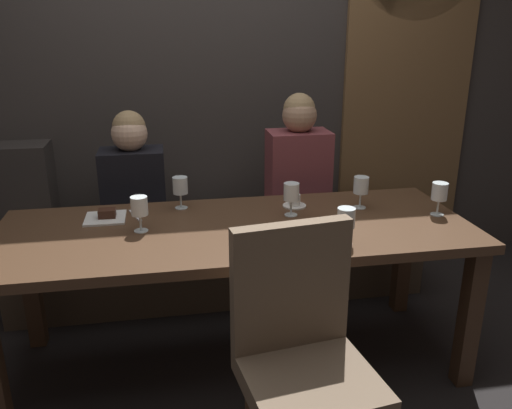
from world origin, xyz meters
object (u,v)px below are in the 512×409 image
diner_bearded (298,166)px  wine_glass_end_left (291,193)px  banquette_bench (221,262)px  wine_glass_near_right (180,187)px  dining_table (236,244)px  wine_glass_far_left (361,186)px  fork_on_table (135,215)px  diner_redhead (133,178)px  dessert_plate (106,216)px  chair_near_side (301,346)px  wine_glass_center_front (346,219)px  wine_glass_center_back (139,208)px  wine_glass_near_left (440,192)px  espresso_cup (294,202)px

diner_bearded → wine_glass_end_left: diner_bearded is taller
banquette_bench → wine_glass_near_right: size_ratio=15.24×
dining_table → diner_bearded: 0.84m
wine_glass_far_left → fork_on_table: 1.13m
dining_table → diner_redhead: diner_redhead is taller
diner_bearded → dessert_plate: bearing=-156.5°
chair_near_side → wine_glass_near_right: chair_near_side is taller
banquette_bench → chair_near_side: chair_near_side is taller
wine_glass_end_left → wine_glass_far_left: bearing=6.9°
wine_glass_end_left → fork_on_table: bearing=170.7°
wine_glass_center_front → wine_glass_center_back: bearing=160.2°
chair_near_side → diner_redhead: diner_redhead is taller
diner_redhead → wine_glass_near_left: bearing=-26.3°
dessert_plate → dining_table: bearing=-18.9°
wine_glass_center_front → espresso_cup: bearing=99.9°
dessert_plate → banquette_bench: bearing=39.3°
banquette_bench → diner_redhead: 0.75m
wine_glass_end_left → banquette_bench: bearing=115.5°
diner_redhead → wine_glass_end_left: (0.78, -0.61, 0.06)m
wine_glass_near_right → dessert_plate: size_ratio=0.86×
wine_glass_center_back → dessert_plate: size_ratio=0.86×
wine_glass_far_left → wine_glass_end_left: bearing=-173.1°
banquette_bench → wine_glass_center_front: bearing=-66.8°
diner_redhead → fork_on_table: (0.03, -0.49, -0.05)m
wine_glass_near_right → wine_glass_far_left: same height
diner_redhead → wine_glass_end_left: diner_redhead is taller
wine_glass_end_left → fork_on_table: (-0.75, 0.12, -0.11)m
banquette_bench → wine_glass_center_back: bearing=-122.5°
wine_glass_center_back → espresso_cup: bearing=15.0°
banquette_bench → wine_glass_near_right: bearing=-121.1°
wine_glass_far_left → wine_glass_center_front: bearing=-118.2°
dining_table → wine_glass_far_left: bearing=12.4°
chair_near_side → wine_glass_center_back: bearing=127.1°
diner_redhead → wine_glass_center_back: (0.06, -0.70, 0.06)m
diner_bearded → wine_glass_center_back: (-0.90, -0.66, 0.02)m
banquette_bench → fork_on_table: bearing=-134.5°
wine_glass_near_right → wine_glass_center_back: 0.34m
wine_glass_far_left → fork_on_table: bearing=176.0°
diner_redhead → fork_on_table: 0.49m
wine_glass_center_back → wine_glass_far_left: 1.10m
dining_table → wine_glass_far_left: wine_glass_far_left is taller
chair_near_side → wine_glass_center_back: size_ratio=5.98×
diner_redhead → diner_bearded: 0.97m
wine_glass_near_right → diner_bearded: bearing=27.6°
banquette_bench → diner_redhead: diner_redhead is taller
diner_redhead → wine_glass_near_right: (0.25, -0.41, 0.06)m
banquette_bench → wine_glass_center_back: 1.02m
chair_near_side → espresso_cup: chair_near_side is taller
chair_near_side → fork_on_table: (-0.59, 0.95, 0.18)m
diner_bearded → wine_glass_near_right: 0.80m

